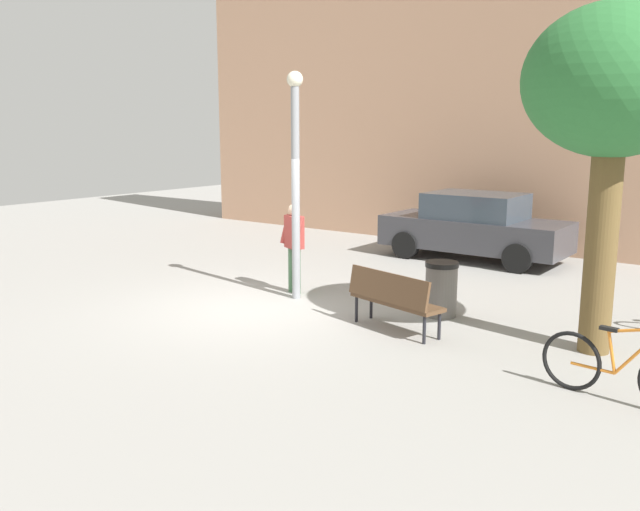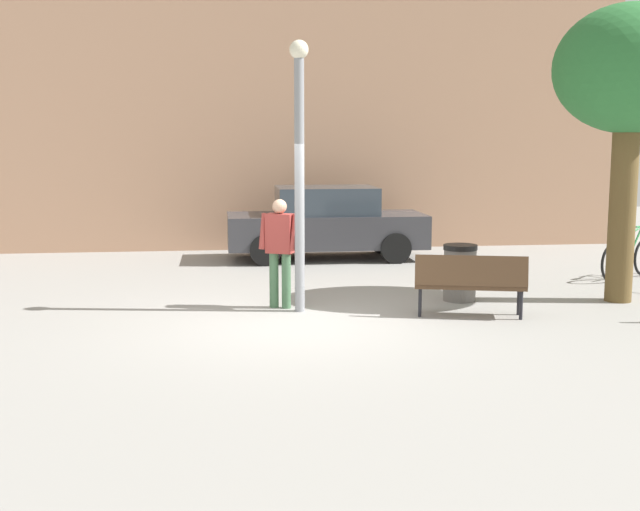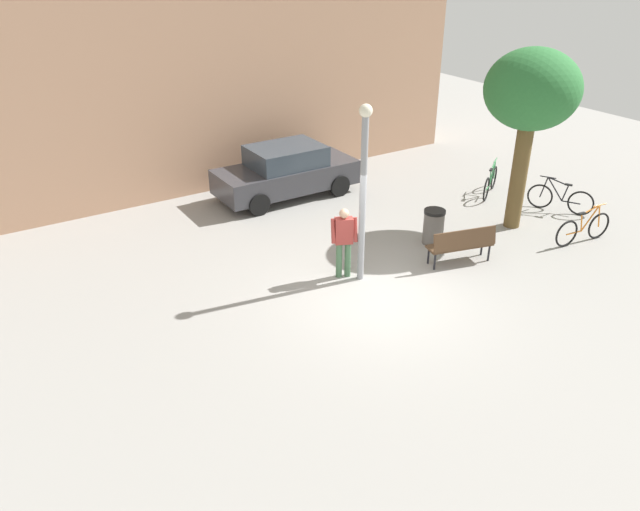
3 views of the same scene
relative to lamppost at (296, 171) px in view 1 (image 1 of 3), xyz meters
name	(u,v)px [view 1 (image 1 of 3)]	position (x,y,z in m)	size (l,w,h in m)	color
ground_plane	(257,308)	(-0.14, -0.91, -2.29)	(36.00, 36.00, 0.00)	gray
building_facade	(478,77)	(-0.14, 7.89, 2.05)	(17.10, 2.00, 8.67)	tan
lamppost	(296,171)	(0.00, 0.00, 0.00)	(0.28, 0.28, 3.98)	gray
person_by_lamppost	(294,242)	(-0.28, 0.29, -1.32)	(0.63, 0.45, 1.67)	#47704C
park_bench	(393,296)	(2.42, -0.70, -1.74)	(1.67, 0.85, 0.92)	#513823
plaza_tree	(614,88)	(5.12, 0.15, 1.26)	(2.33, 2.33, 4.63)	brown
bicycle_orange	(620,370)	(5.84, -1.51, -1.90)	(1.80, 0.26, 0.97)	black
parked_car_charcoal	(475,227)	(1.08, 5.26, -1.51)	(4.20, 1.83, 1.55)	#38383D
trash_bin	(441,289)	(2.62, 0.50, -1.83)	(0.54, 0.54, 0.90)	#66605B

